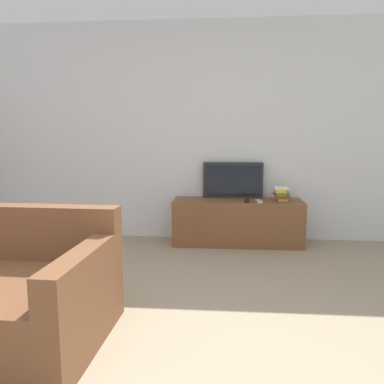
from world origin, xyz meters
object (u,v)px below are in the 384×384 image
at_px(remote_on_stand, 247,201).
at_px(remote_secondary, 259,201).
at_px(television, 233,180).
at_px(tv_stand, 237,222).
at_px(book_stack, 281,193).

height_order(remote_on_stand, remote_secondary, same).
relative_size(remote_on_stand, remote_secondary, 1.04).
distance_m(television, remote_on_stand, 0.38).
distance_m(remote_on_stand, remote_secondary, 0.13).
height_order(tv_stand, book_stack, book_stack).
distance_m(book_stack, remote_on_stand, 0.42).
xyz_separation_m(television, remote_secondary, (0.28, -0.32, -0.20)).
bearing_deg(remote_secondary, television, 130.98).
relative_size(television, remote_secondary, 4.44).
distance_m(tv_stand, remote_on_stand, 0.31).
bearing_deg(remote_secondary, remote_on_stand, 167.11).
relative_size(book_stack, remote_secondary, 1.47).
distance_m(television, book_stack, 0.59).
bearing_deg(remote_on_stand, remote_secondary, -12.89).
bearing_deg(remote_secondary, book_stack, 27.67).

